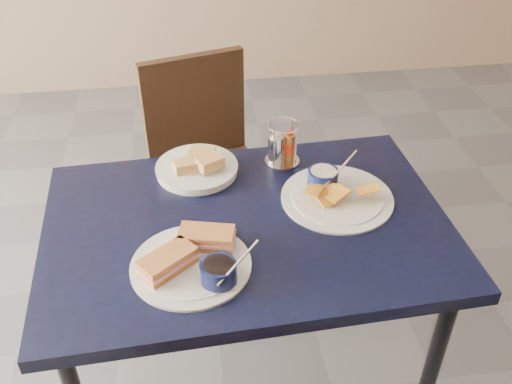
{
  "coord_description": "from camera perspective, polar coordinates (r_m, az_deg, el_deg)",
  "views": [
    {
      "loc": [
        -0.05,
        -1.12,
        1.75
      ],
      "look_at": [
        0.12,
        0.11,
        0.82
      ],
      "focal_mm": 40.0,
      "sensor_mm": 36.0,
      "label": 1
    }
  ],
  "objects": [
    {
      "name": "dining_table",
      "position": [
        1.61,
        -0.86,
        -5.04
      ],
      "size": [
        1.13,
        0.78,
        0.75
      ],
      "color": "black",
      "rests_on": "ground"
    },
    {
      "name": "sandwich_plate",
      "position": [
        1.43,
        -6.18,
        -6.69
      ],
      "size": [
        0.32,
        0.3,
        0.12
      ],
      "color": "white",
      "rests_on": "dining_table"
    },
    {
      "name": "bread_basket",
      "position": [
        1.75,
        -5.86,
        2.47
      ],
      "size": [
        0.25,
        0.25,
        0.07
      ],
      "color": "white",
      "rests_on": "dining_table"
    },
    {
      "name": "plantain_plate",
      "position": [
        1.66,
        7.69,
        0.04
      ],
      "size": [
        0.32,
        0.32,
        0.12
      ],
      "color": "white",
      "rests_on": "dining_table"
    },
    {
      "name": "chair_far",
      "position": [
        2.31,
        -4.65,
        4.04
      ],
      "size": [
        0.51,
        0.5,
        0.88
      ],
      "color": "black",
      "rests_on": "ground"
    },
    {
      "name": "condiment_caddy",
      "position": [
        1.78,
        2.52,
        4.59
      ],
      "size": [
        0.11,
        0.11,
        0.14
      ],
      "color": "silver",
      "rests_on": "dining_table"
    }
  ]
}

